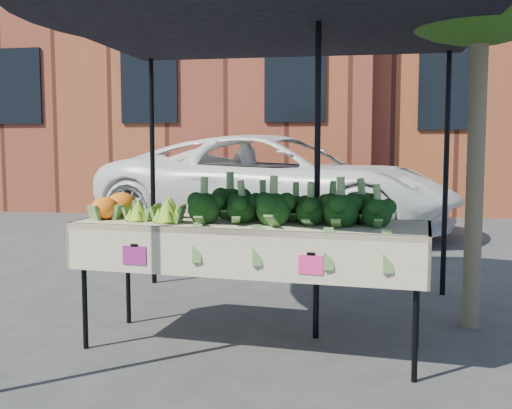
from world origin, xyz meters
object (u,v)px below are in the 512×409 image
canopy (271,153)px  street_tree (478,80)px  table (251,285)px  vehicle (278,54)px

canopy → street_tree: size_ratio=0.82×
table → street_tree: bearing=26.5°
table → vehicle: bearing=96.1°
vehicle → street_tree: vehicle is taller
canopy → vehicle: 5.56m
table → vehicle: (-0.61, 5.70, 2.45)m
canopy → vehicle: vehicle is taller
canopy → vehicle: (-0.69, 5.30, 1.53)m
vehicle → street_tree: bearing=-143.6°
canopy → vehicle: bearing=97.4°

